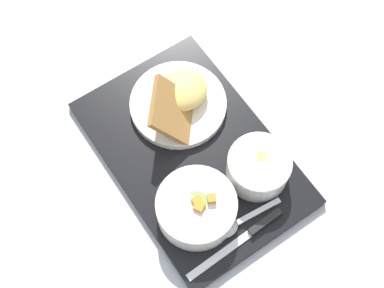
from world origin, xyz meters
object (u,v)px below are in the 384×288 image
spoon (237,223)px  bowl_soup (259,166)px  knife (250,233)px  plate_main (179,100)px  bowl_salad (197,207)px

spoon → bowl_soup: bearing=-141.2°
bowl_soup → knife: size_ratio=0.57×
plate_main → knife: plate_main is taller
knife → bowl_salad: bearing=-58.0°
knife → spoon: same height
bowl_salad → plate_main: (0.19, -0.10, -0.01)m
bowl_salad → knife: size_ratio=0.70×
bowl_soup → plate_main: (0.19, 0.03, -0.01)m
bowl_soup → spoon: (-0.05, 0.09, -0.03)m
bowl_soup → plate_main: size_ratio=0.61×
bowl_salad → knife: 0.10m
bowl_salad → knife: (-0.08, -0.05, -0.03)m
bowl_salad → bowl_soup: size_ratio=1.22×
bowl_salad → bowl_soup: (-0.01, -0.13, 0.00)m
plate_main → spoon: plate_main is taller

